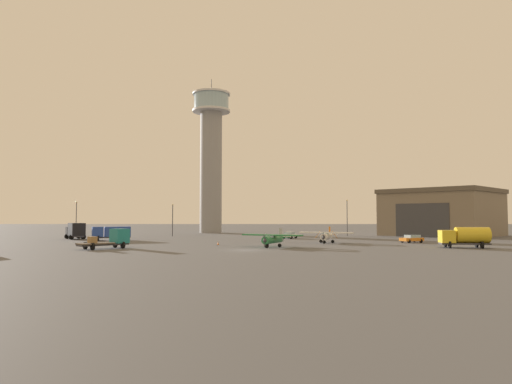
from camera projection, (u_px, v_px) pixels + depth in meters
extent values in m
plane|color=#545456|center=(246.00, 250.00, 61.47)|extent=(400.00, 400.00, 0.00)
cylinder|color=gray|center=(211.00, 172.00, 125.86)|extent=(6.08, 6.08, 33.96)
cylinder|color=silver|center=(211.00, 111.00, 126.79)|extent=(10.57, 10.57, 0.60)
cylinder|color=#99B7C6|center=(211.00, 103.00, 126.92)|extent=(9.73, 9.73, 4.30)
cylinder|color=silver|center=(211.00, 94.00, 127.04)|extent=(10.57, 10.57, 0.50)
cylinder|color=#38383D|center=(211.00, 86.00, 127.16)|extent=(0.16, 0.16, 4.00)
cube|color=#7A6B56|center=(442.00, 215.00, 107.34)|extent=(31.24, 31.24, 9.98)
cube|color=brown|center=(442.00, 192.00, 107.64)|extent=(32.09, 32.09, 1.00)
cube|color=#38383A|center=(422.00, 220.00, 99.52)|extent=(8.83, 8.73, 7.48)
cylinder|color=white|center=(327.00, 236.00, 77.67)|extent=(2.97, 5.87, 1.15)
cone|color=#38383D|center=(323.00, 237.00, 74.72)|extent=(1.04, 1.05, 0.81)
cube|color=#38383D|center=(323.00, 237.00, 74.72)|extent=(0.11, 0.08, 1.77)
cube|color=white|center=(326.00, 233.00, 77.44)|extent=(9.27, 4.33, 0.19)
cylinder|color=orange|center=(318.00, 235.00, 77.91)|extent=(0.89, 0.37, 1.26)
cylinder|color=orange|center=(335.00, 235.00, 76.93)|extent=(0.89, 0.37, 1.26)
cube|color=#99B7C6|center=(325.00, 235.00, 76.63)|extent=(1.20, 1.27, 0.65)
cone|color=white|center=(330.00, 235.00, 80.62)|extent=(1.24, 1.51, 0.87)
cube|color=orange|center=(330.00, 231.00, 80.66)|extent=(0.44, 1.01, 1.58)
cube|color=white|center=(330.00, 234.00, 80.63)|extent=(2.92, 1.69, 0.09)
cylinder|color=black|center=(324.00, 242.00, 75.51)|extent=(0.58, 0.33, 0.56)
cylinder|color=black|center=(321.00, 241.00, 78.13)|extent=(0.58, 0.33, 0.56)
cylinder|color=black|center=(333.00, 241.00, 77.46)|extent=(0.58, 0.33, 0.56)
cylinder|color=#287A42|center=(273.00, 239.00, 67.40)|extent=(3.50, 5.81, 1.16)
cone|color=#38383D|center=(264.00, 241.00, 64.55)|extent=(1.09, 1.11, 0.81)
cube|color=#38383D|center=(264.00, 241.00, 64.55)|extent=(0.11, 0.09, 1.78)
cube|color=#287A42|center=(272.00, 235.00, 67.18)|extent=(9.12, 5.19, 0.19)
cylinder|color=#B7BABF|center=(263.00, 237.00, 67.80)|extent=(0.87, 0.45, 1.27)
cylinder|color=#B7BABF|center=(281.00, 238.00, 66.53)|extent=(0.87, 0.45, 1.27)
cube|color=#99B7C6|center=(270.00, 238.00, 66.40)|extent=(1.28, 1.33, 0.66)
cone|color=#287A42|center=(281.00, 238.00, 70.26)|extent=(1.34, 1.56, 0.87)
cube|color=#B7BABF|center=(281.00, 233.00, 70.30)|extent=(0.53, 0.99, 1.60)
cube|color=#287A42|center=(281.00, 237.00, 70.27)|extent=(2.91, 1.94, 0.09)
cylinder|color=black|center=(267.00, 246.00, 65.32)|extent=(0.58, 0.38, 0.56)
cylinder|color=black|center=(267.00, 245.00, 67.96)|extent=(0.58, 0.38, 0.56)
cylinder|color=black|center=(280.00, 245.00, 67.09)|extent=(0.58, 0.38, 0.56)
cube|color=#38383D|center=(111.00, 237.00, 85.80)|extent=(7.06, 4.42, 0.24)
cube|color=#2847A8|center=(98.00, 232.00, 84.87)|extent=(2.67, 2.82, 1.88)
cube|color=#99B7C6|center=(92.00, 230.00, 84.53)|extent=(0.83, 1.76, 0.94)
cube|color=#2847A8|center=(117.00, 232.00, 86.30)|extent=(5.19, 3.92, 1.87)
cylinder|color=black|center=(98.00, 238.00, 83.91)|extent=(0.65, 1.03, 1.00)
cylinder|color=black|center=(97.00, 238.00, 85.75)|extent=(0.65, 1.03, 1.00)
cylinder|color=black|center=(123.00, 238.00, 85.70)|extent=(0.65, 1.03, 1.00)
cylinder|color=black|center=(122.00, 237.00, 87.53)|extent=(0.65, 1.03, 1.00)
cube|color=#38383D|center=(75.00, 236.00, 90.99)|extent=(5.19, 6.20, 0.24)
cube|color=black|center=(73.00, 231.00, 92.86)|extent=(3.07, 2.87, 1.70)
cube|color=#99B7C6|center=(72.00, 229.00, 93.54)|extent=(1.82, 1.31, 0.85)
cube|color=black|center=(77.00, 229.00, 90.23)|extent=(4.45, 4.84, 2.50)
cylinder|color=black|center=(67.00, 236.00, 92.10)|extent=(0.98, 0.80, 1.00)
cylinder|color=black|center=(79.00, 236.00, 93.40)|extent=(0.98, 0.80, 1.00)
cylinder|color=black|center=(71.00, 237.00, 88.82)|extent=(0.98, 0.80, 1.00)
cylinder|color=black|center=(83.00, 237.00, 90.12)|extent=(0.98, 0.80, 1.00)
cube|color=#38383D|center=(464.00, 244.00, 65.91)|extent=(7.04, 2.90, 0.24)
cube|color=gold|center=(447.00, 236.00, 66.30)|extent=(2.23, 2.77, 1.82)
cube|color=#99B7C6|center=(440.00, 234.00, 66.44)|extent=(0.36, 2.15, 0.91)
cylinder|color=gold|center=(472.00, 235.00, 65.83)|extent=(4.88, 2.88, 2.30)
cylinder|color=black|center=(450.00, 245.00, 65.10)|extent=(0.40, 1.03, 1.00)
cylinder|color=black|center=(445.00, 244.00, 67.36)|extent=(0.40, 1.03, 1.00)
cylinder|color=black|center=(482.00, 245.00, 64.50)|extent=(0.40, 1.03, 1.00)
cylinder|color=black|center=(477.00, 244.00, 66.76)|extent=(0.40, 1.03, 1.00)
cube|color=#38383D|center=(103.00, 245.00, 63.79)|extent=(6.29, 6.43, 0.24)
cube|color=teal|center=(120.00, 236.00, 65.66)|extent=(3.15, 3.13, 2.06)
cube|color=#99B7C6|center=(125.00, 233.00, 66.34)|extent=(1.57, 1.52, 1.03)
cube|color=brown|center=(96.00, 243.00, 63.00)|extent=(5.08, 5.14, 0.16)
cube|color=#997547|center=(92.00, 240.00, 62.69)|extent=(1.41, 1.41, 0.90)
cylinder|color=black|center=(115.00, 244.00, 66.32)|extent=(0.91, 0.89, 1.00)
cylinder|color=black|center=(123.00, 245.00, 64.77)|extent=(0.91, 0.89, 1.00)
cylinder|color=black|center=(85.00, 246.00, 63.06)|extent=(0.91, 0.89, 1.00)
cylinder|color=black|center=(93.00, 246.00, 61.51)|extent=(0.91, 0.89, 1.00)
cube|color=white|center=(290.00, 236.00, 93.46)|extent=(3.37, 4.88, 0.55)
cube|color=#99B7C6|center=(289.00, 233.00, 93.28)|extent=(2.44, 2.96, 0.50)
cylinder|color=black|center=(288.00, 237.00, 95.14)|extent=(0.66, 0.41, 0.64)
cylinder|color=black|center=(296.00, 237.00, 94.51)|extent=(0.66, 0.41, 0.64)
cylinder|color=black|center=(284.00, 237.00, 92.38)|extent=(0.66, 0.41, 0.64)
cylinder|color=black|center=(291.00, 237.00, 91.75)|extent=(0.66, 0.41, 0.64)
cube|color=orange|center=(412.00, 239.00, 78.52)|extent=(4.47, 3.38, 0.55)
cube|color=#99B7C6|center=(412.00, 236.00, 78.63)|extent=(2.76, 2.45, 0.50)
cylinder|color=black|center=(409.00, 241.00, 77.18)|extent=(0.43, 0.65, 0.64)
cylinder|color=black|center=(402.00, 241.00, 78.70)|extent=(0.43, 0.65, 0.64)
cylinder|color=black|center=(421.00, 241.00, 78.31)|extent=(0.43, 0.65, 0.64)
cylinder|color=black|center=(414.00, 240.00, 79.82)|extent=(0.43, 0.65, 0.64)
cylinder|color=#38383D|center=(347.00, 218.00, 106.39)|extent=(0.18, 0.18, 8.17)
sphere|color=#F9E5B2|center=(347.00, 200.00, 106.62)|extent=(0.44, 0.44, 0.44)
cylinder|color=#38383D|center=(173.00, 221.00, 103.93)|extent=(0.18, 0.18, 7.09)
sphere|color=#F9E5B2|center=(173.00, 205.00, 104.13)|extent=(0.44, 0.44, 0.44)
cylinder|color=#38383D|center=(76.00, 219.00, 113.68)|extent=(0.18, 0.18, 7.91)
sphere|color=#F9E5B2|center=(77.00, 202.00, 113.90)|extent=(0.44, 0.44, 0.44)
cube|color=black|center=(218.00, 245.00, 72.38)|extent=(0.36, 0.36, 0.04)
cone|color=orange|center=(218.00, 243.00, 72.39)|extent=(0.30, 0.30, 0.53)
cylinder|color=white|center=(218.00, 243.00, 72.39)|extent=(0.21, 0.21, 0.08)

